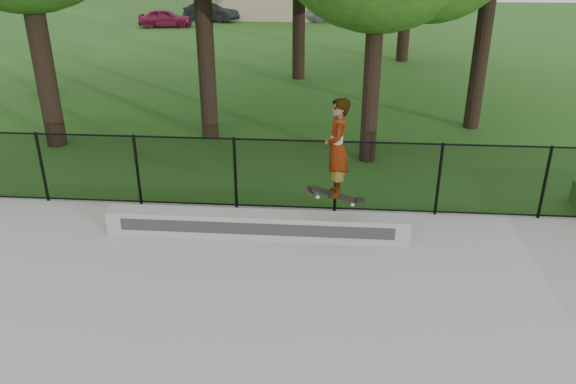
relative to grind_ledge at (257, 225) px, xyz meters
The scene contains 6 objects.
grind_ledge is the anchor object (origin of this frame).
car_a 28.77m from the grind_ledge, 109.13° to the left, with size 1.35×3.34×1.14m, color maroon.
car_b 31.17m from the grind_ledge, 103.26° to the left, with size 1.32×3.43×1.25m, color black.
car_c 30.72m from the grind_ledge, 87.16° to the left, with size 1.73×3.92×1.24m, color #9A9EAE.
skater_airborne 2.12m from the grind_ledge, ahead, with size 0.81×0.62×1.89m.
chainlink_fence 1.43m from the grind_ledge, 115.93° to the left, with size 16.06×0.06×1.50m.
Camera 1 is at (1.88, -4.34, 5.05)m, focal length 35.00 mm.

